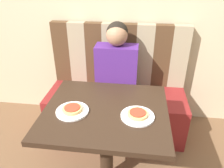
% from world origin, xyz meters
% --- Properties ---
extents(booth_seat, '(1.34, 0.55, 0.43)m').
position_xyz_m(booth_seat, '(0.00, 0.66, 0.22)').
color(booth_seat, maroon).
rests_on(booth_seat, ground_plane).
extents(booth_backrest, '(1.34, 0.09, 0.63)m').
position_xyz_m(booth_backrest, '(-0.00, 0.89, 0.75)').
color(booth_backrest, '#4C331E').
rests_on(booth_backrest, booth_seat).
extents(dining_table, '(0.82, 0.72, 0.70)m').
position_xyz_m(dining_table, '(0.00, 0.00, 0.60)').
color(dining_table, black).
rests_on(dining_table, ground_plane).
extents(person, '(0.38, 0.21, 0.69)m').
position_xyz_m(person, '(0.00, 0.66, 0.77)').
color(person, '#4C237A').
rests_on(person, booth_seat).
extents(plate_left, '(0.21, 0.21, 0.01)m').
position_xyz_m(plate_left, '(-0.21, -0.06, 0.71)').
color(plate_left, white).
rests_on(plate_left, dining_table).
extents(plate_right, '(0.21, 0.21, 0.01)m').
position_xyz_m(plate_right, '(0.21, -0.06, 0.71)').
color(plate_right, white).
rests_on(plate_right, dining_table).
extents(pizza_left, '(0.13, 0.13, 0.03)m').
position_xyz_m(pizza_left, '(-0.21, -0.06, 0.72)').
color(pizza_left, tan).
rests_on(pizza_left, plate_left).
extents(pizza_right, '(0.13, 0.13, 0.03)m').
position_xyz_m(pizza_right, '(0.21, -0.06, 0.72)').
color(pizza_right, tan).
rests_on(pizza_right, plate_right).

